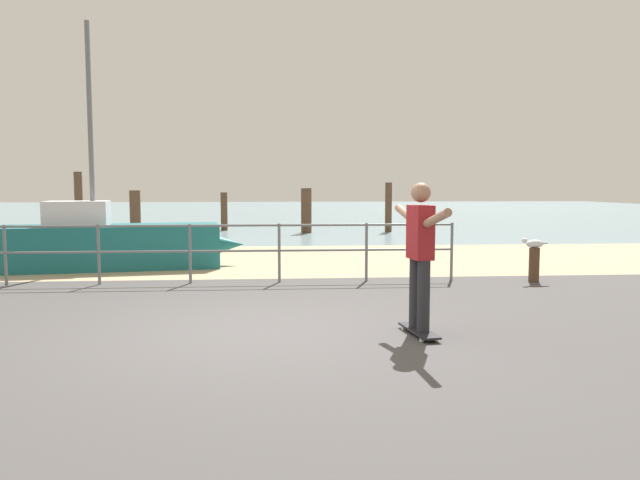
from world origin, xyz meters
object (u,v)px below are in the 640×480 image
(skateboarder, at_px, (420,247))
(seagull, at_px, (534,243))
(sailboat, at_px, (118,244))
(skateboard, at_px, (419,331))
(bollard_short, at_px, (534,265))

(skateboarder, distance_m, seagull, 4.65)
(sailboat, height_order, skateboarder, sailboat)
(sailboat, height_order, seagull, sailboat)
(skateboarder, bearing_deg, seagull, 50.92)
(sailboat, relative_size, skateboard, 6.16)
(sailboat, relative_size, bollard_short, 8.15)
(sailboat, xyz_separation_m, skateboard, (4.83, -6.06, -0.45))
(bollard_short, relative_size, seagull, 1.27)
(skateboard, distance_m, bollard_short, 4.66)
(skateboarder, relative_size, bollard_short, 2.66)
(skateboard, distance_m, seagull, 4.68)
(sailboat, bearing_deg, bollard_short, -17.59)
(sailboat, xyz_separation_m, bollard_short, (7.77, -2.46, -0.21))
(sailboat, distance_m, skateboard, 7.76)
(bollard_short, height_order, seagull, seagull)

